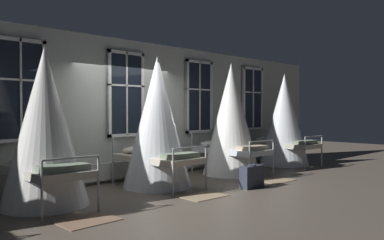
{
  "coord_description": "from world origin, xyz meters",
  "views": [
    {
      "loc": [
        -5.07,
        -6.24,
        1.53
      ],
      "look_at": [
        1.0,
        -0.02,
        1.33
      ],
      "focal_mm": 37.07,
      "sensor_mm": 36.0,
      "label": 1
    }
  ],
  "objects_px": {
    "cot_second": "(45,129)",
    "cot_third": "(157,123)",
    "suitcase_dark": "(252,177)",
    "cot_fourth": "(231,120)",
    "cot_fifth": "(284,121)"
  },
  "relations": [
    {
      "from": "cot_fourth",
      "to": "cot_third",
      "type": "bearing_deg",
      "value": 91.64
    },
    {
      "from": "cot_second",
      "to": "cot_fourth",
      "type": "xyz_separation_m",
      "value": [
        4.62,
        -0.01,
        0.07
      ]
    },
    {
      "from": "cot_fourth",
      "to": "suitcase_dark",
      "type": "height_order",
      "value": "cot_fourth"
    },
    {
      "from": "cot_second",
      "to": "cot_third",
      "type": "height_order",
      "value": "cot_third"
    },
    {
      "from": "cot_second",
      "to": "cot_fifth",
      "type": "height_order",
      "value": "cot_fifth"
    },
    {
      "from": "cot_second",
      "to": "cot_fourth",
      "type": "bearing_deg",
      "value": -88.86
    },
    {
      "from": "cot_third",
      "to": "cot_fifth",
      "type": "xyz_separation_m",
      "value": [
        4.65,
        0.02,
        -0.02
      ]
    },
    {
      "from": "cot_third",
      "to": "cot_fourth",
      "type": "height_order",
      "value": "cot_fourth"
    },
    {
      "from": "cot_third",
      "to": "suitcase_dark",
      "type": "bearing_deg",
      "value": -139.26
    },
    {
      "from": "cot_fourth",
      "to": "suitcase_dark",
      "type": "distance_m",
      "value": 2.05
    },
    {
      "from": "cot_second",
      "to": "cot_third",
      "type": "distance_m",
      "value": 2.32
    },
    {
      "from": "cot_fourth",
      "to": "suitcase_dark",
      "type": "xyz_separation_m",
      "value": [
        -1.03,
        -1.41,
        -1.09
      ]
    },
    {
      "from": "cot_fifth",
      "to": "suitcase_dark",
      "type": "relative_size",
      "value": 4.61
    },
    {
      "from": "cot_fourth",
      "to": "cot_fifth",
      "type": "bearing_deg",
      "value": -88.14
    },
    {
      "from": "cot_third",
      "to": "cot_fourth",
      "type": "relative_size",
      "value": 0.98
    }
  ]
}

